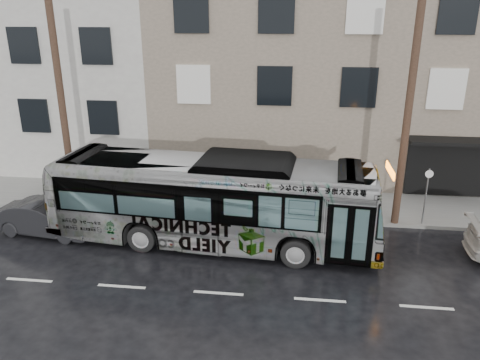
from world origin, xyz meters
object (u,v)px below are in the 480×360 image
object	(u,v)px
utility_pole_front	(408,116)
dark_sedan	(47,218)
sign_post	(426,197)
bus	(213,200)
utility_pole_rear	(62,108)

from	to	relation	value
utility_pole_front	dark_sedan	distance (m)	14.74
sign_post	dark_sedan	distance (m)	15.29
dark_sedan	bus	bearing A→B (deg)	-81.87
utility_pole_rear	sign_post	bearing A→B (deg)	0.00
utility_pole_rear	dark_sedan	world-z (taller)	utility_pole_rear
utility_pole_front	bus	bearing A→B (deg)	-162.23
utility_pole_front	sign_post	size ratio (longest dim) A/B	3.75
utility_pole_front	dark_sedan	size ratio (longest dim) A/B	2.18
dark_sedan	utility_pole_rear	bearing A→B (deg)	7.60
bus	dark_sedan	distance (m)	6.81
utility_pole_front	sign_post	world-z (taller)	utility_pole_front
utility_pole_rear	bus	size ratio (longest dim) A/B	0.72
utility_pole_front	utility_pole_rear	xyz separation A→B (m)	(-14.00, 0.00, 0.00)
utility_pole_front	dark_sedan	world-z (taller)	utility_pole_front
utility_pole_rear	sign_post	size ratio (longest dim) A/B	3.75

